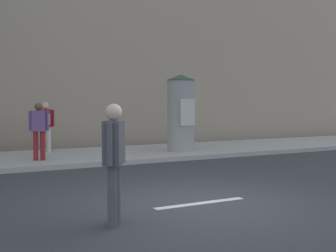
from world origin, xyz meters
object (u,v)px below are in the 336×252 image
(pedestrian_near_pole, at_px, (114,153))
(pedestrian_in_dark_shirt, at_px, (46,123))
(poster_column, at_px, (181,112))
(pedestrian_tallest, at_px, (39,127))

(pedestrian_near_pole, distance_m, pedestrian_in_dark_shirt, 8.74)
(pedestrian_in_dark_shirt, bearing_deg, poster_column, -22.46)
(poster_column, xyz_separation_m, pedestrian_near_pole, (-5.00, -6.95, -0.45))
(pedestrian_near_pole, height_order, pedestrian_tallest, pedestrian_tallest)
(poster_column, relative_size, pedestrian_near_pole, 1.50)
(poster_column, bearing_deg, pedestrian_in_dark_shirt, 157.54)
(pedestrian_near_pole, relative_size, pedestrian_in_dark_shirt, 1.05)
(pedestrian_near_pole, relative_size, pedestrian_tallest, 1.06)
(pedestrian_tallest, bearing_deg, pedestrian_in_dark_shirt, 73.93)
(poster_column, height_order, pedestrian_tallest, poster_column)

